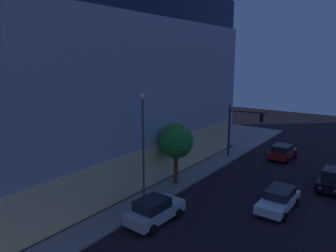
% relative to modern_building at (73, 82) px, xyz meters
% --- Properties ---
extents(modern_building, '(31.36, 21.25, 17.34)m').
position_rel_modern_building_xyz_m(modern_building, '(0.00, 0.00, 0.00)').
color(modern_building, '#4C4C51').
rests_on(modern_building, ground).
extents(traffic_light_far_corner, '(0.59, 4.17, 5.70)m').
position_rel_modern_building_xyz_m(traffic_light_far_corner, '(11.43, -13.30, -4.67)').
color(traffic_light_far_corner, black).
rests_on(traffic_light_far_corner, sidewalk_corner).
extents(street_lamp_sidewalk, '(0.44, 0.44, 8.24)m').
position_rel_modern_building_xyz_m(street_lamp_sidewalk, '(-3.04, -11.73, -3.29)').
color(street_lamp_sidewalk, '#464646').
rests_on(street_lamp_sidewalk, sidewalk_corner).
extents(sidewalk_tree, '(2.97, 2.97, 5.25)m').
position_rel_modern_building_xyz_m(sidewalk_tree, '(1.32, -11.70, -4.71)').
color(sidewalk_tree, brown).
rests_on(sidewalk_tree, sidewalk_corner).
extents(car_silver, '(4.45, 2.24, 1.73)m').
position_rel_modern_building_xyz_m(car_silver, '(-5.09, -14.39, -7.71)').
color(car_silver, '#B7BABF').
rests_on(car_silver, ground).
extents(car_white, '(4.71, 2.17, 1.52)m').
position_rel_modern_building_xyz_m(car_white, '(1.81, -20.51, -7.81)').
color(car_white, silver).
rests_on(car_white, ground).
extents(car_black, '(4.36, 2.17, 1.69)m').
position_rel_modern_building_xyz_m(car_black, '(8.23, -23.08, -7.73)').
color(car_black, black).
rests_on(car_black, ground).
extents(car_red, '(4.12, 2.31, 1.65)m').
position_rel_modern_building_xyz_m(car_red, '(14.07, -17.11, -7.73)').
color(car_red, maroon).
rests_on(car_red, ground).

